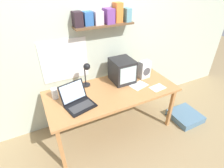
{
  "coord_description": "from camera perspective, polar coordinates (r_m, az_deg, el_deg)",
  "views": [
    {
      "loc": [
        -0.88,
        -1.75,
        2.04
      ],
      "look_at": [
        0.0,
        0.0,
        0.81
      ],
      "focal_mm": 28.0,
      "sensor_mm": 36.0,
      "label": 1
    }
  ],
  "objects": [
    {
      "name": "desk_lamp",
      "position": [
        2.35,
        -8.34,
        4.17
      ],
      "size": [
        0.12,
        0.16,
        0.36
      ],
      "rotation": [
        0.0,
        0.0,
        0.34
      ],
      "color": "black",
      "rests_on": "corner_desk"
    },
    {
      "name": "floor_cushion",
      "position": [
        3.18,
        22.78,
        -9.62
      ],
      "size": [
        0.45,
        0.45,
        0.1
      ],
      "color": "slate",
      "rests_on": "ground_plane"
    },
    {
      "name": "open_notebook",
      "position": [
        2.49,
        8.77,
        -0.44
      ],
      "size": [
        0.27,
        0.22,
        0.0
      ],
      "rotation": [
        0.0,
        0.0,
        0.24
      ],
      "color": "white",
      "rests_on": "corner_desk"
    },
    {
      "name": "space_heater",
      "position": [
        2.65,
        10.56,
        4.69
      ],
      "size": [
        0.17,
        0.12,
        0.26
      ],
      "rotation": [
        0.0,
        0.0,
        0.07
      ],
      "color": "white",
      "rests_on": "corner_desk"
    },
    {
      "name": "ground_plane",
      "position": [
        2.83,
        0.0,
        -14.04
      ],
      "size": [
        12.0,
        12.0,
        0.0
      ],
      "primitive_type": "plane",
      "color": "#9D845B"
    },
    {
      "name": "crt_monitor",
      "position": [
        2.51,
        3.35,
        4.43
      ],
      "size": [
        0.3,
        0.35,
        0.33
      ],
      "rotation": [
        0.0,
        0.0,
        -0.01
      ],
      "color": "#232326",
      "rests_on": "corner_desk"
    },
    {
      "name": "laptop",
      "position": [
        2.13,
        -11.3,
        -5.1
      ],
      "size": [
        0.39,
        0.4,
        0.24
      ],
      "rotation": [
        0.0,
        0.0,
        0.24
      ],
      "color": "black",
      "rests_on": "corner_desk"
    },
    {
      "name": "printed_handout",
      "position": [
        2.39,
        -12.77,
        -2.49
      ],
      "size": [
        0.27,
        0.23,
        0.0
      ],
      "rotation": [
        0.0,
        0.0,
        -0.27
      ],
      "color": "white",
      "rests_on": "corner_desk"
    },
    {
      "name": "loose_paper_near_laptop",
      "position": [
        2.5,
        14.67,
        -1.17
      ],
      "size": [
        0.22,
        0.17,
        0.0
      ],
      "rotation": [
        0.0,
        0.0,
        0.11
      ],
      "color": "white",
      "rests_on": "corner_desk"
    },
    {
      "name": "corner_desk",
      "position": [
        2.4,
        0.0,
        -3.1
      ],
      "size": [
        1.76,
        0.79,
        0.71
      ],
      "color": "#BA7D48",
      "rests_on": "ground_plane"
    },
    {
      "name": "juice_glass",
      "position": [
        2.3,
        -18.19,
        -3.09
      ],
      "size": [
        0.08,
        0.08,
        0.14
      ],
      "color": "white",
      "rests_on": "corner_desk"
    },
    {
      "name": "back_wall",
      "position": [
        2.52,
        -5.23,
        15.03
      ],
      "size": [
        5.6,
        0.24,
        2.6
      ],
      "color": "beige",
      "rests_on": "ground_plane"
    }
  ]
}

